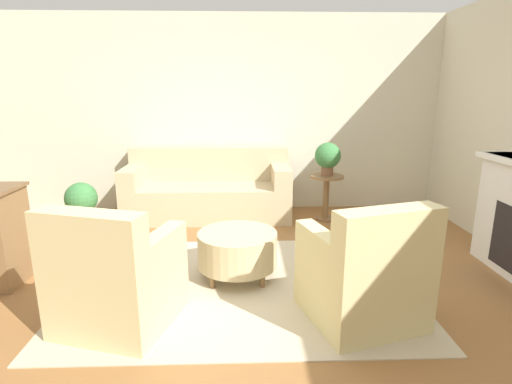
# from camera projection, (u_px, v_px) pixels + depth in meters

# --- Properties ---
(ground_plane) EXTENTS (16.00, 16.00, 0.00)m
(ground_plane) POSITION_uv_depth(u_px,v_px,m) (242.00, 285.00, 3.68)
(ground_plane) COLOR #996638
(wall_back) EXTENTS (9.09, 0.12, 2.80)m
(wall_back) POSITION_uv_depth(u_px,v_px,m) (241.00, 115.00, 5.86)
(wall_back) COLOR beige
(wall_back) RESTS_ON ground_plane
(rug) EXTENTS (3.03, 2.18, 0.01)m
(rug) POSITION_uv_depth(u_px,v_px,m) (242.00, 285.00, 3.68)
(rug) COLOR beige
(rug) RESTS_ON ground_plane
(couch) EXTENTS (2.27, 0.85, 0.95)m
(couch) POSITION_uv_depth(u_px,v_px,m) (208.00, 193.00, 5.63)
(couch) COLOR #C6B289
(couch) RESTS_ON ground_plane
(armchair_left) EXTENTS (0.97, 0.96, 0.97)m
(armchair_left) POSITION_uv_depth(u_px,v_px,m) (114.00, 280.00, 2.97)
(armchair_left) COLOR beige
(armchair_left) RESTS_ON rug
(armchair_right) EXTENTS (0.97, 0.96, 0.97)m
(armchair_right) POSITION_uv_depth(u_px,v_px,m) (366.00, 276.00, 3.03)
(armchair_right) COLOR beige
(armchair_right) RESTS_ON rug
(ottoman_table) EXTENTS (0.75, 0.75, 0.44)m
(ottoman_table) POSITION_uv_depth(u_px,v_px,m) (237.00, 249.00, 3.78)
(ottoman_table) COLOR #C6B289
(ottoman_table) RESTS_ON rug
(side_table) EXTENTS (0.46, 0.46, 0.63)m
(side_table) POSITION_uv_depth(u_px,v_px,m) (326.00, 190.00, 5.46)
(side_table) COLOR olive
(side_table) RESTS_ON ground_plane
(potted_plant_on_side_table) EXTENTS (0.35, 0.35, 0.45)m
(potted_plant_on_side_table) POSITION_uv_depth(u_px,v_px,m) (328.00, 157.00, 5.34)
(potted_plant_on_side_table) COLOR brown
(potted_plant_on_side_table) RESTS_ON side_table
(potted_plant_floor) EXTENTS (0.42, 0.42, 0.57)m
(potted_plant_floor) POSITION_uv_depth(u_px,v_px,m) (82.00, 202.00, 5.30)
(potted_plant_floor) COLOR brown
(potted_plant_floor) RESTS_ON ground_plane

